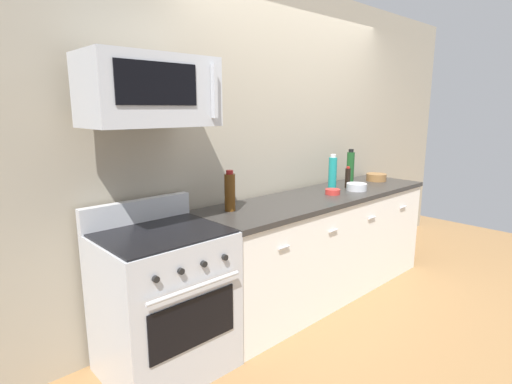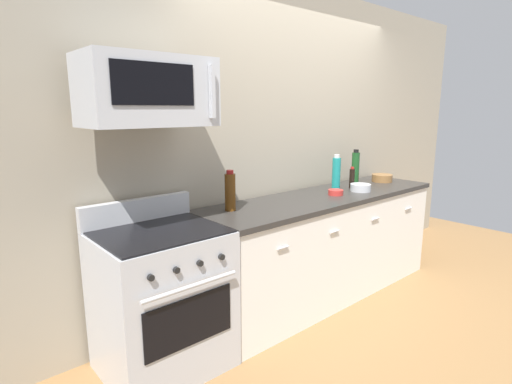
{
  "view_description": "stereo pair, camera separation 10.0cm",
  "coord_description": "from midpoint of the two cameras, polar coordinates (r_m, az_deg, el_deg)",
  "views": [
    {
      "loc": [
        -2.77,
        -2.1,
        1.65
      ],
      "look_at": [
        -0.85,
        -0.05,
        1.07
      ],
      "focal_mm": 28.19,
      "sensor_mm": 36.0,
      "label": 1
    },
    {
      "loc": [
        -2.69,
        -2.17,
        1.65
      ],
      "look_at": [
        -0.85,
        -0.05,
        1.07
      ],
      "focal_mm": 28.19,
      "sensor_mm": 36.0,
      "label": 2
    }
  ],
  "objects": [
    {
      "name": "bottle_sparkling_teal",
      "position": [
        3.72,
        12.08,
        2.58
      ],
      "size": [
        0.08,
        0.08,
        0.33
      ],
      "color": "#197F7A",
      "rests_on": "countertop_slab"
    },
    {
      "name": "microwave",
      "position": [
        2.46,
        -13.92,
        13.68
      ],
      "size": [
        0.74,
        0.44,
        0.4
      ],
      "color": "#B7BABF"
    },
    {
      "name": "ground_plane",
      "position": [
        3.84,
        10.19,
        -13.95
      ],
      "size": [
        6.64,
        6.64,
        0.0
      ],
      "primitive_type": "plane",
      "color": "olive"
    },
    {
      "name": "bowl_wooden_salad",
      "position": [
        4.33,
        18.09,
        1.93
      ],
      "size": [
        0.2,
        0.2,
        0.07
      ],
      "color": "brown",
      "rests_on": "countertop_slab"
    },
    {
      "name": "bowl_red_small",
      "position": [
        3.55,
        12.04,
        -0.02
      ],
      "size": [
        0.13,
        0.13,
        0.05
      ],
      "color": "#B72D28",
      "rests_on": "countertop_slab"
    },
    {
      "name": "bottle_soy_sauce_dark",
      "position": [
        3.87,
        14.18,
        1.91
      ],
      "size": [
        0.05,
        0.05,
        0.2
      ],
      "color": "black",
      "rests_on": "countertop_slab"
    },
    {
      "name": "range_oven",
      "position": [
        2.69,
        -12.09,
        -14.6
      ],
      "size": [
        0.76,
        0.69,
        1.07
      ],
      "color": "#B7BABF",
      "rests_on": "ground_plane"
    },
    {
      "name": "back_wall",
      "position": [
        3.74,
        6.03,
        7.04
      ],
      "size": [
        5.53,
        0.1,
        2.7
      ],
      "primitive_type": "cube",
      "color": "#9E937F",
      "rests_on": "ground_plane"
    },
    {
      "name": "counter_unit",
      "position": [
        3.66,
        10.47,
        -7.46
      ],
      "size": [
        2.44,
        0.66,
        0.92
      ],
      "color": "silver",
      "rests_on": "ground_plane"
    },
    {
      "name": "bowl_steel_prep",
      "position": [
        3.77,
        15.36,
        0.64
      ],
      "size": [
        0.18,
        0.18,
        0.07
      ],
      "color": "#B2B5BA",
      "rests_on": "countertop_slab"
    },
    {
      "name": "bottle_wine_amber",
      "position": [
        2.92,
        -2.71,
        0.07
      ],
      "size": [
        0.08,
        0.08,
        0.3
      ],
      "color": "#59330F",
      "rests_on": "countertop_slab"
    },
    {
      "name": "bottle_wine_green",
      "position": [
        4.13,
        14.6,
        3.4
      ],
      "size": [
        0.08,
        0.08,
        0.34
      ],
      "color": "#19471E",
      "rests_on": "countertop_slab"
    }
  ]
}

